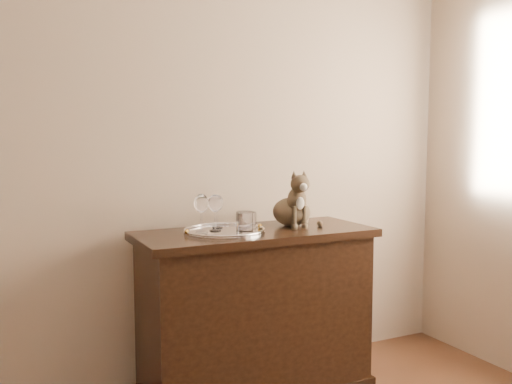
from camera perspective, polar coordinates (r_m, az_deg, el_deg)
wall_back at (r=2.92m, az=-13.51°, el=6.01°), size 4.00×0.10×2.70m
sideboard at (r=2.97m, az=-0.09°, el=-11.95°), size 1.20×0.50×0.85m
tray at (r=2.81m, az=-3.17°, el=-3.97°), size 0.40×0.40×0.01m
wine_glass_b at (r=2.89m, az=-3.89°, el=-1.95°), size 0.06×0.06×0.17m
wine_glass_c at (r=2.74m, az=-5.48°, el=-2.16°), size 0.07×0.07×0.19m
wine_glass_d at (r=2.80m, az=-4.11°, el=-2.08°), size 0.07×0.07×0.18m
tumbler_a at (r=2.80m, az=-1.13°, el=-2.95°), size 0.08×0.08×0.10m
tumbler_c at (r=2.85m, az=-0.75°, el=-2.89°), size 0.08×0.08×0.09m
cat at (r=3.00m, az=3.58°, el=-0.57°), size 0.33×0.31×0.30m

